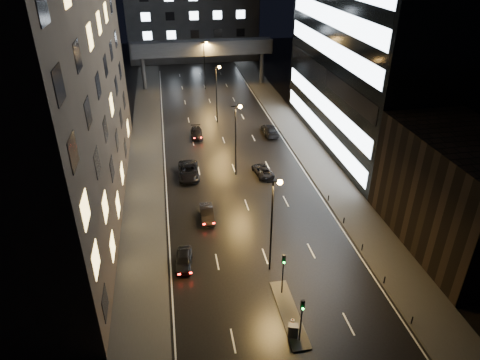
{
  "coord_description": "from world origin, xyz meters",
  "views": [
    {
      "loc": [
        -8.67,
        -23.74,
        28.58
      ],
      "look_at": [
        -0.96,
        19.35,
        4.0
      ],
      "focal_mm": 32.0,
      "sensor_mm": 36.0,
      "label": 1
    }
  ],
  "objects_px": {
    "car_away_b": "(207,214)",
    "car_toward_a": "(263,170)",
    "car_away_d": "(197,133)",
    "utility_cabinet": "(293,330)",
    "car_away_c": "(189,171)",
    "car_toward_b": "(270,130)",
    "car_away_a": "(184,260)"
  },
  "relations": [
    {
      "from": "car_away_c",
      "to": "car_away_a",
      "type": "bearing_deg",
      "value": -94.32
    },
    {
      "from": "car_away_d",
      "to": "car_toward_b",
      "type": "bearing_deg",
      "value": -3.97
    },
    {
      "from": "car_toward_b",
      "to": "utility_cabinet",
      "type": "height_order",
      "value": "car_toward_b"
    },
    {
      "from": "car_toward_a",
      "to": "car_toward_b",
      "type": "relative_size",
      "value": 0.83
    },
    {
      "from": "car_away_d",
      "to": "utility_cabinet",
      "type": "relative_size",
      "value": 3.8
    },
    {
      "from": "car_away_c",
      "to": "car_toward_a",
      "type": "height_order",
      "value": "car_away_c"
    },
    {
      "from": "car_away_c",
      "to": "car_away_d",
      "type": "height_order",
      "value": "car_away_c"
    },
    {
      "from": "car_toward_a",
      "to": "car_toward_b",
      "type": "distance_m",
      "value": 14.2
    },
    {
      "from": "car_away_a",
      "to": "car_away_c",
      "type": "relative_size",
      "value": 0.68
    },
    {
      "from": "car_toward_b",
      "to": "car_away_d",
      "type": "bearing_deg",
      "value": -4.67
    },
    {
      "from": "car_away_b",
      "to": "car_toward_a",
      "type": "relative_size",
      "value": 0.93
    },
    {
      "from": "car_away_a",
      "to": "car_away_d",
      "type": "distance_m",
      "value": 32.29
    },
    {
      "from": "car_away_d",
      "to": "utility_cabinet",
      "type": "distance_m",
      "value": 42.78
    },
    {
      "from": "car_away_d",
      "to": "car_away_a",
      "type": "bearing_deg",
      "value": -95.97
    },
    {
      "from": "car_away_d",
      "to": "car_toward_b",
      "type": "height_order",
      "value": "car_toward_b"
    },
    {
      "from": "car_away_c",
      "to": "utility_cabinet",
      "type": "height_order",
      "value": "car_away_c"
    },
    {
      "from": "car_away_d",
      "to": "utility_cabinet",
      "type": "bearing_deg",
      "value": -83.08
    },
    {
      "from": "car_toward_b",
      "to": "car_away_c",
      "type": "bearing_deg",
      "value": 40.98
    },
    {
      "from": "car_away_c",
      "to": "car_toward_b",
      "type": "xyz_separation_m",
      "value": [
        14.5,
        12.29,
        -0.02
      ]
    },
    {
      "from": "car_away_a",
      "to": "car_away_d",
      "type": "bearing_deg",
      "value": 89.17
    },
    {
      "from": "car_away_b",
      "to": "car_toward_b",
      "type": "height_order",
      "value": "car_toward_b"
    },
    {
      "from": "car_away_d",
      "to": "car_toward_a",
      "type": "relative_size",
      "value": 1.02
    },
    {
      "from": "car_away_a",
      "to": "utility_cabinet",
      "type": "height_order",
      "value": "car_away_a"
    },
    {
      "from": "car_away_a",
      "to": "car_away_b",
      "type": "xyz_separation_m",
      "value": [
        3.21,
        7.83,
        0.01
      ]
    },
    {
      "from": "car_away_a",
      "to": "car_away_c",
      "type": "xyz_separation_m",
      "value": [
        1.85,
        18.59,
        0.14
      ]
    },
    {
      "from": "car_away_a",
      "to": "car_away_b",
      "type": "height_order",
      "value": "car_away_b"
    },
    {
      "from": "car_away_c",
      "to": "utility_cabinet",
      "type": "bearing_deg",
      "value": -76.24
    },
    {
      "from": "car_away_c",
      "to": "car_away_d",
      "type": "xyz_separation_m",
      "value": [
        2.29,
        13.44,
        -0.15
      ]
    },
    {
      "from": "utility_cabinet",
      "to": "car_away_a",
      "type": "bearing_deg",
      "value": 146.23
    },
    {
      "from": "car_away_c",
      "to": "car_away_d",
      "type": "distance_m",
      "value": 13.63
    },
    {
      "from": "car_away_a",
      "to": "car_away_b",
      "type": "distance_m",
      "value": 8.46
    },
    {
      "from": "car_toward_a",
      "to": "car_away_c",
      "type": "bearing_deg",
      "value": -14.28
    }
  ]
}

